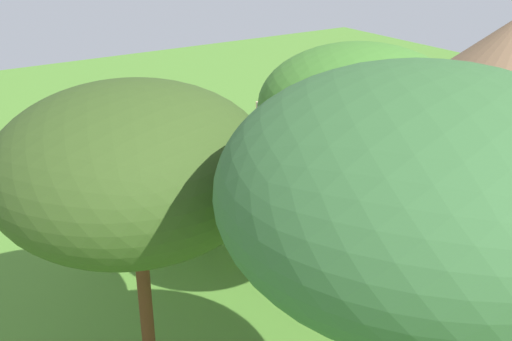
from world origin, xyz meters
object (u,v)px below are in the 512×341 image
Objects in this scene: guest_beside_umbrella at (132,195)px; acacia_tree_left_background at (360,108)px; thatched_hut at (508,118)px; guest_behind_table at (266,228)px; striped_lounge_chair at (322,180)px; shade_umbrella at (208,129)px; zebra_nearest_camera at (167,154)px; zebra_by_umbrella at (327,119)px; standing_watcher at (266,116)px; patio_chair_near_lawn at (155,222)px; patio_chair_west_end at (266,216)px; acacia_tree_right_background at (422,192)px; patio_dining_table at (210,211)px; acacia_tree_far_lawn at (133,167)px.

guest_beside_umbrella is 0.31× the size of acacia_tree_left_background.
thatched_hut is 8.29m from guest_beside_umbrella.
guest_behind_table is at bearing -83.08° from acacia_tree_left_background.
shade_umbrella is at bearing 17.26° from striped_lounge_chair.
guest_behind_table is 0.88× the size of zebra_nearest_camera.
standing_watcher is at bearing -18.44° from zebra_by_umbrella.
zebra_nearest_camera is (-1.42, -2.35, 0.50)m from patio_chair_near_lawn.
thatched_hut is 6.50m from zebra_by_umbrella.
patio_chair_west_end is 4.74m from acacia_tree_left_background.
guest_beside_umbrella is 0.28× the size of acacia_tree_right_background.
patio_chair_near_lawn is at bearing -105.32° from guest_beside_umbrella.
thatched_hut reaches higher than guest_behind_table.
patio_dining_table is at bearing -102.95° from acacia_tree_right_background.
acacia_tree_left_background is (0.48, 3.23, 3.44)m from patio_chair_west_end.
zebra_nearest_camera is at bearing -95.64° from patio_dining_table.
patio_dining_table is 1.24m from patio_chair_west_end.
patio_chair_west_end is 3.04m from guest_beside_umbrella.
zebra_nearest_camera is at bearing -100.91° from acacia_tree_right_background.
shade_umbrella is 2.08× the size of zebra_nearest_camera.
thatched_hut is 5.55m from patio_chair_west_end.
thatched_hut reaches higher than acacia_tree_left_background.
guest_beside_umbrella reaches higher than patio_dining_table.
zebra_by_umbrella is 0.38× the size of acacia_tree_right_background.
guest_behind_table is at bearing 100.01° from shade_umbrella.
standing_watcher reaches higher than patio_dining_table.
striped_lounge_chair is (-3.39, -2.39, -0.70)m from guest_behind_table.
thatched_hut is 4.29× the size of patio_dining_table.
thatched_hut is 7.13× the size of patio_chair_west_end.
patio_chair_west_end is 1.03× the size of striped_lounge_chair.
acacia_tree_far_lawn is (8.79, 6.59, 2.80)m from zebra_by_umbrella.
patio_chair_west_end is at bearing -98.39° from acacia_tree_left_background.
patio_chair_west_end and patio_chair_near_lawn have the same top height.
guest_behind_table is at bearing 101.15° from standing_watcher.
guest_behind_table reaches higher than striped_lounge_chair.
acacia_tree_right_background is at bearing 28.22° from thatched_hut.
guest_behind_table is (-0.31, 1.75, 0.30)m from patio_dining_table.
striped_lounge_chair is at bearing 168.91° from guest_behind_table.
striped_lounge_chair is at bearing -147.47° from acacia_tree_far_lawn.
zebra_by_umbrella is (-5.74, -2.93, 0.28)m from patio_dining_table.
guest_behind_table is 1.82× the size of striped_lounge_chair.
standing_watcher is at bearing -2.17° from patio_chair_west_end.
patio_chair_west_end is at bearing -170.11° from guest_behind_table.
standing_watcher is 3.42m from striped_lounge_chair.
patio_chair_near_lawn is 0.50× the size of zebra_nearest_camera.
acacia_tree_far_lawn is (4.09, 3.01, 3.21)m from patio_chair_west_end.
acacia_tree_left_background is 3.88m from acacia_tree_right_background.
patio_chair_near_lawn is 0.16× the size of acacia_tree_right_background.
acacia_tree_left_background reaches higher than patio_chair_west_end.
acacia_tree_left_background reaches higher than striped_lounge_chair.
guest_beside_umbrella reaches higher than striped_lounge_chair.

